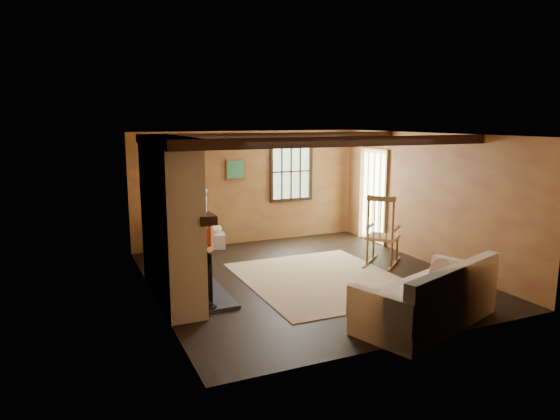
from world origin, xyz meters
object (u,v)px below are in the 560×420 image
laundry_basket (213,241)px  armchair (179,238)px  sofa (430,301)px  rocking_chair (382,235)px  fireplace (172,225)px

laundry_basket → armchair: 1.02m
sofa → laundry_basket: 5.15m
sofa → armchair: (-2.30, 4.38, 0.12)m
laundry_basket → armchair: armchair is taller
sofa → rocking_chair: bearing=48.7°
fireplace → sofa: fireplace is taller
fireplace → rocking_chair: fireplace is taller
fireplace → sofa: size_ratio=1.04×
rocking_chair → laundry_basket: bearing=5.0°
sofa → armchair: 4.95m
fireplace → rocking_chair: bearing=2.1°
fireplace → rocking_chair: size_ratio=1.83×
fireplace → armchair: size_ratio=2.59×
sofa → armchair: sofa is taller
rocking_chair → armchair: (-3.33, 1.86, -0.13)m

